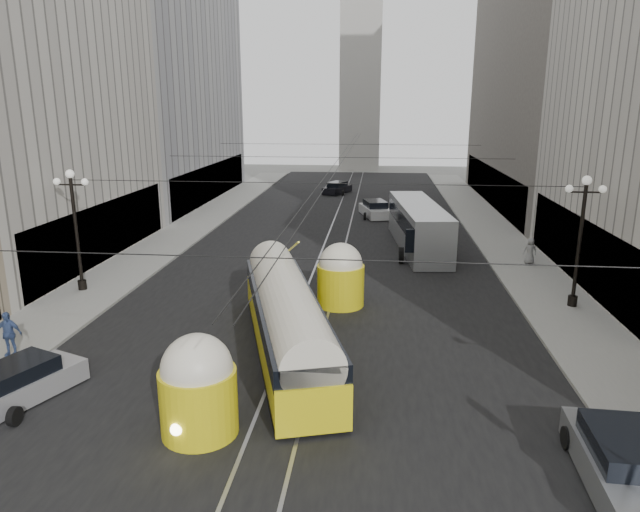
% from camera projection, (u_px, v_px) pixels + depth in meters
% --- Properties ---
extents(road, '(20.00, 85.00, 0.02)m').
position_uv_depth(road, '(337.00, 237.00, 43.18)').
color(road, black).
rests_on(road, ground).
extents(sidewalk_left, '(4.00, 72.00, 0.15)m').
position_uv_depth(sidewalk_left, '(198.00, 223.00, 47.70)').
color(sidewalk_left, gray).
rests_on(sidewalk_left, ground).
extents(sidewalk_right, '(4.00, 72.00, 0.15)m').
position_uv_depth(sidewalk_right, '(491.00, 229.00, 45.35)').
color(sidewalk_right, gray).
rests_on(sidewalk_right, ground).
extents(rail_left, '(0.12, 85.00, 0.04)m').
position_uv_depth(rail_left, '(327.00, 236.00, 43.25)').
color(rail_left, gray).
rests_on(rail_left, ground).
extents(rail_right, '(0.12, 85.00, 0.04)m').
position_uv_depth(rail_right, '(347.00, 237.00, 43.11)').
color(rail_right, gray).
rests_on(rail_right, ground).
extents(building_left_far, '(12.60, 28.60, 28.60)m').
position_uv_depth(building_left_far, '(148.00, 56.00, 56.35)').
color(building_left_far, '#999999').
rests_on(building_left_far, ground).
extents(building_right_far, '(12.60, 32.60, 32.60)m').
position_uv_depth(building_right_far, '(570.00, 30.00, 51.92)').
color(building_right_far, '#514C47').
rests_on(building_right_far, ground).
extents(distant_tower, '(6.00, 6.00, 31.36)m').
position_uv_depth(distant_tower, '(361.00, 68.00, 84.99)').
color(distant_tower, '#B2AFA8').
rests_on(distant_tower, ground).
extents(lamppost_left_mid, '(1.86, 0.44, 6.37)m').
position_uv_depth(lamppost_left_mid, '(75.00, 223.00, 29.51)').
color(lamppost_left_mid, black).
rests_on(lamppost_left_mid, sidewalk_left).
extents(lamppost_right_mid, '(1.86, 0.44, 6.37)m').
position_uv_depth(lamppost_right_mid, '(580.00, 234.00, 27.04)').
color(lamppost_right_mid, black).
rests_on(lamppost_right_mid, sidewalk_right).
extents(catenary, '(25.00, 72.00, 0.23)m').
position_uv_depth(catenary, '(339.00, 160.00, 40.69)').
color(catenary, black).
rests_on(catenary, ground).
extents(streetcar, '(5.82, 14.30, 3.23)m').
position_uv_depth(streetcar, '(287.00, 317.00, 22.55)').
color(streetcar, yellow).
rests_on(streetcar, ground).
extents(city_bus, '(3.81, 12.39, 3.09)m').
position_uv_depth(city_bus, '(418.00, 224.00, 39.38)').
color(city_bus, '#A7ABAD').
rests_on(city_bus, ground).
extents(sedan_silver, '(3.26, 4.67, 1.36)m').
position_uv_depth(sedan_silver, '(18.00, 384.00, 19.15)').
color(sedan_silver, '#9B9A9F').
rests_on(sedan_silver, ground).
extents(sedan_grey, '(2.11, 4.75, 1.48)m').
position_uv_depth(sedan_grey, '(623.00, 463.00, 14.85)').
color(sedan_grey, slate).
rests_on(sedan_grey, ground).
extents(sedan_white_far, '(3.05, 4.96, 1.46)m').
position_uv_depth(sedan_white_far, '(375.00, 209.00, 50.71)').
color(sedan_white_far, white).
rests_on(sedan_white_far, ground).
extents(sedan_dark_far, '(3.20, 4.51, 1.32)m').
position_uv_depth(sedan_dark_far, '(337.00, 188.00, 63.99)').
color(sedan_dark_far, black).
rests_on(sedan_dark_far, ground).
extents(pedestrian_sidewalk_right, '(0.81, 0.51, 1.64)m').
position_uv_depth(pedestrian_sidewalk_right, '(530.00, 251.00, 35.11)').
color(pedestrian_sidewalk_right, gray).
rests_on(pedestrian_sidewalk_right, sidewalk_right).
extents(pedestrian_sidewalk_left, '(1.11, 0.69, 1.81)m').
position_uv_depth(pedestrian_sidewalk_left, '(8.00, 334.00, 22.21)').
color(pedestrian_sidewalk_left, '#3D5285').
rests_on(pedestrian_sidewalk_left, sidewalk_left).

